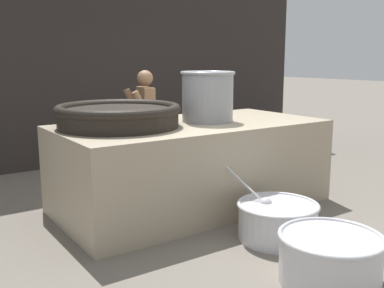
# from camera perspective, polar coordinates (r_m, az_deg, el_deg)

# --- Properties ---
(ground_plane) EXTENTS (60.00, 60.00, 0.00)m
(ground_plane) POSITION_cam_1_polar(r_m,az_deg,el_deg) (5.53, 0.00, -7.78)
(ground_plane) COLOR slate
(back_wall) EXTENTS (8.90, 0.24, 4.34)m
(back_wall) POSITION_cam_1_polar(r_m,az_deg,el_deg) (7.90, -12.66, 13.48)
(back_wall) COLOR #2D2826
(back_wall) RESTS_ON ground_plane
(hearth_platform) EXTENTS (3.16, 1.57, 1.02)m
(hearth_platform) POSITION_cam_1_polar(r_m,az_deg,el_deg) (5.39, 0.00, -2.65)
(hearth_platform) COLOR tan
(hearth_platform) RESTS_ON ground_plane
(giant_wok_near) EXTENTS (1.38, 1.38, 0.25)m
(giant_wok_near) POSITION_cam_1_polar(r_m,az_deg,el_deg) (5.02, -9.33, 3.69)
(giant_wok_near) COLOR black
(giant_wok_near) RESTS_ON hearth_platform
(stock_pot) EXTENTS (0.65, 0.65, 0.60)m
(stock_pot) POSITION_cam_1_polar(r_m,az_deg,el_deg) (5.39, 1.99, 6.17)
(stock_pot) COLOR gray
(stock_pot) RESTS_ON hearth_platform
(cook) EXTENTS (0.45, 0.63, 1.61)m
(cook) POSITION_cam_1_polar(r_m,az_deg,el_deg) (6.41, -5.95, 2.72)
(cook) COLOR #8C6647
(cook) RESTS_ON ground_plane
(prep_bowl_vegetables) EXTENTS (0.81, 1.01, 0.70)m
(prep_bowl_vegetables) POSITION_cam_1_polar(r_m,az_deg,el_deg) (4.56, 10.79, -9.34)
(prep_bowl_vegetables) COLOR silver
(prep_bowl_vegetables) RESTS_ON ground_plane
(prep_bowl_meat) EXTENTS (0.84, 0.84, 0.40)m
(prep_bowl_meat) POSITION_cam_1_polar(r_m,az_deg,el_deg) (3.83, 17.12, -13.43)
(prep_bowl_meat) COLOR silver
(prep_bowl_meat) RESTS_ON ground_plane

